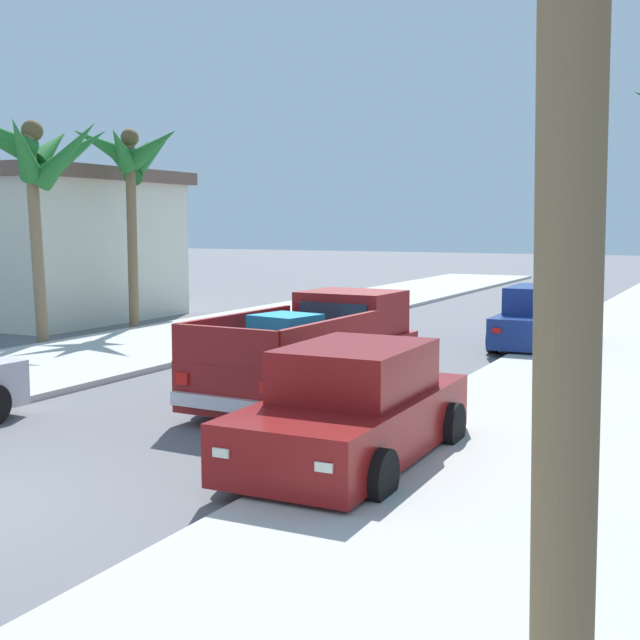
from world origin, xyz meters
The scene contains 9 objects.
sidewalk_left centered at (-5.42, 12.00, 0.06)m, with size 4.73×60.00×0.12m, color beige.
sidewalk_right centered at (5.42, 12.00, 0.06)m, with size 4.73×60.00×0.12m, color beige.
curb_left centered at (-4.45, 12.00, 0.05)m, with size 0.16×60.00×0.10m, color silver.
curb_right centered at (4.45, 12.00, 0.05)m, with size 0.16×60.00×0.10m, color silver.
pickup_truck centered at (1.15, 7.20, 0.79)m, with size 2.35×5.27×1.80m.
car_left_near centered at (3.44, 3.80, 0.71)m, with size 2.07×4.28×1.54m.
car_right_near centered at (3.37, 15.12, 0.71)m, with size 2.11×4.30×1.54m.
palm_tree_right_mid centered at (-7.88, 9.81, 4.70)m, with size 3.96×3.54×5.67m.
palm_tree_right_back centered at (-7.91, 13.42, 4.85)m, with size 3.47×3.68×5.82m.
Camera 1 is at (7.81, -5.77, 3.06)m, focal length 47.45 mm.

